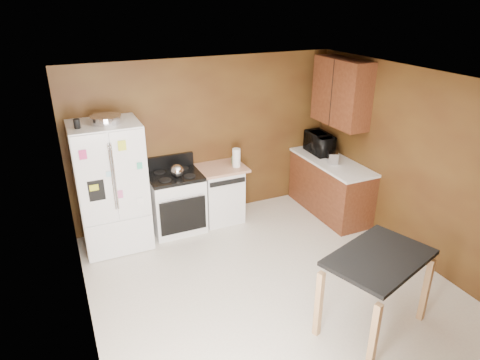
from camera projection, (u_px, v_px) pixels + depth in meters
floor at (274, 289)px, 5.24m from camera, size 4.50×4.50×0.00m
ceiling at (282, 85)px, 4.23m from camera, size 4.50×4.50×0.00m
wall_back at (207, 140)px, 6.61m from camera, size 4.20×0.00×4.20m
wall_front at (440, 333)px, 2.86m from camera, size 4.20×0.00×4.20m
wall_left at (78, 239)px, 3.95m from camera, size 0.00×4.50×4.50m
wall_right at (420, 169)px, 5.52m from camera, size 0.00×4.50×4.50m
roasting_pan at (106, 119)px, 5.47m from camera, size 0.39×0.39×0.10m
pen_cup at (77, 124)px, 5.25m from camera, size 0.08×0.08×0.12m
kettle at (177, 171)px, 6.12m from camera, size 0.19×0.19×0.19m
paper_towel at (236, 158)px, 6.50m from camera, size 0.12×0.12×0.29m
green_canister at (235, 160)px, 6.67m from camera, size 0.10×0.10×0.11m
toaster at (332, 157)px, 6.65m from camera, size 0.23×0.28×0.17m
microwave at (320, 144)px, 7.04m from camera, size 0.39×0.56×0.30m
refrigerator at (111, 187)px, 5.85m from camera, size 0.90×0.80×1.80m
gas_range at (176, 201)px, 6.42m from camera, size 0.76×0.68×1.10m
dishwasher at (220, 193)px, 6.71m from camera, size 0.78×0.63×0.89m
right_cabinets at (333, 159)px, 6.80m from camera, size 0.63×1.58×2.45m
island at (378, 268)px, 4.37m from camera, size 1.27×1.03×0.91m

